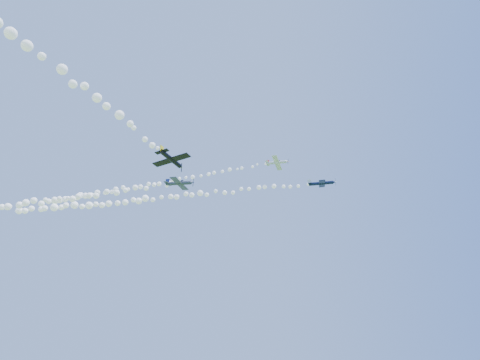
{
  "coord_description": "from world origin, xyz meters",
  "views": [
    {
      "loc": [
        2.44,
        -88.62,
        2.0
      ],
      "look_at": [
        2.77,
        -5.84,
        45.54
      ],
      "focal_mm": 30.0,
      "sensor_mm": 36.0,
      "label": 1
    }
  ],
  "objects_px": {
    "plane_navy": "(322,183)",
    "plane_black": "(171,159)",
    "plane_white": "(277,162)",
    "plane_grey": "(179,183)"
  },
  "relations": [
    {
      "from": "plane_white",
      "to": "plane_grey",
      "type": "distance_m",
      "value": 26.33
    },
    {
      "from": "plane_white",
      "to": "plane_grey",
      "type": "height_order",
      "value": "plane_white"
    },
    {
      "from": "plane_white",
      "to": "plane_navy",
      "type": "xyz_separation_m",
      "value": [
        10.79,
        -1.95,
        -7.13
      ]
    },
    {
      "from": "plane_grey",
      "to": "plane_black",
      "type": "height_order",
      "value": "plane_grey"
    },
    {
      "from": "plane_navy",
      "to": "plane_black",
      "type": "height_order",
      "value": "plane_navy"
    },
    {
      "from": "plane_navy",
      "to": "plane_black",
      "type": "bearing_deg",
      "value": -132.15
    },
    {
      "from": "plane_white",
      "to": "plane_navy",
      "type": "height_order",
      "value": "plane_white"
    },
    {
      "from": "plane_navy",
      "to": "plane_black",
      "type": "relative_size",
      "value": 0.99
    },
    {
      "from": "plane_white",
      "to": "plane_black",
      "type": "height_order",
      "value": "plane_white"
    },
    {
      "from": "plane_white",
      "to": "plane_navy",
      "type": "distance_m",
      "value": 13.08
    }
  ]
}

